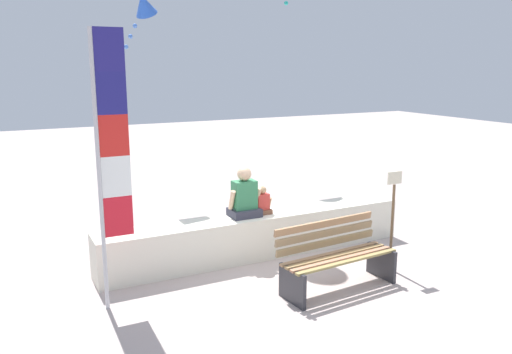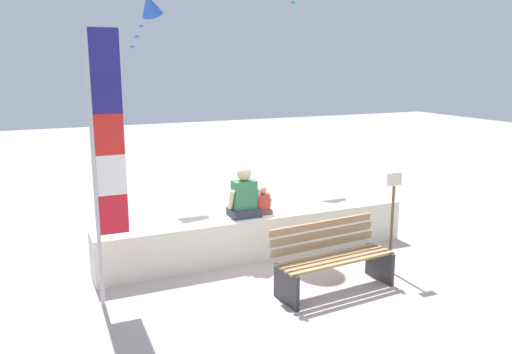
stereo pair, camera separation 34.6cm
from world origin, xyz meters
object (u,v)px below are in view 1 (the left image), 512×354
at_px(person_child, 262,203).
at_px(sign_post, 393,213).
at_px(person_adult, 244,197).
at_px(kite_blue, 144,5).
at_px(flag_banner, 108,151).
at_px(park_bench, 336,258).

xyz_separation_m(person_child, sign_post, (1.37, -1.41, 0.02)).
bearing_deg(person_adult, kite_blue, 106.71).
relative_size(person_adult, flag_banner, 0.23).
xyz_separation_m(kite_blue, sign_post, (2.43, -3.90, -3.10)).
bearing_deg(flag_banner, kite_blue, 67.11).
bearing_deg(kite_blue, person_child, -66.98).
bearing_deg(kite_blue, sign_post, -58.11).
bearing_deg(person_child, flag_banner, -161.80).
height_order(person_adult, flag_banner, flag_banner).
relative_size(flag_banner, sign_post, 2.29).
xyz_separation_m(park_bench, flag_banner, (-2.73, 0.76, 1.53)).
relative_size(person_child, sign_post, 0.30).
relative_size(person_adult, person_child, 1.75).
distance_m(person_adult, sign_post, 2.20).
height_order(person_child, flag_banner, flag_banner).
bearing_deg(person_adult, park_bench, -69.16).
bearing_deg(person_adult, person_child, 0.08).
relative_size(park_bench, person_adult, 2.18).
distance_m(park_bench, flag_banner, 3.23).
distance_m(flag_banner, sign_post, 4.02).
xyz_separation_m(person_child, flag_banner, (-2.45, -0.81, 1.12)).
bearing_deg(person_child, park_bench, -79.70).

